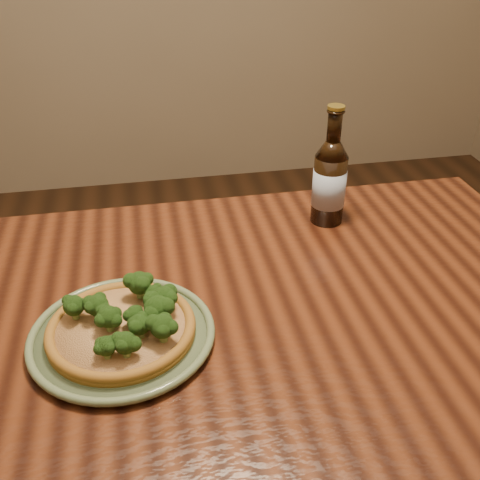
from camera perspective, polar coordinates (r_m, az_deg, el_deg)
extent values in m
cube|color=#4E2310|center=(0.97, -8.23, -9.91)|extent=(1.60, 0.90, 0.04)
cylinder|color=#4E2310|center=(1.67, 17.81, -7.42)|extent=(0.07, 0.07, 0.71)
cylinder|color=#657752|center=(0.95, -11.85, -9.61)|extent=(0.28, 0.28, 0.01)
torus|color=#657752|center=(0.94, -11.90, -9.29)|extent=(0.30, 0.30, 0.01)
torus|color=#657752|center=(0.94, -11.89, -9.34)|extent=(0.24, 0.24, 0.01)
cylinder|color=#996622|center=(0.94, -11.93, -9.06)|extent=(0.24, 0.24, 0.01)
torus|color=#996622|center=(0.93, -11.98, -8.69)|extent=(0.24, 0.24, 0.02)
cylinder|color=#D2BF80|center=(0.93, -11.98, -8.69)|extent=(0.21, 0.21, 0.01)
sphere|color=#315A1C|center=(0.94, -14.29, -6.44)|extent=(0.05, 0.05, 0.04)
sphere|color=#315A1C|center=(0.89, -10.21, -8.46)|extent=(0.05, 0.05, 0.03)
sphere|color=#315A1C|center=(0.87, -13.46, -10.43)|extent=(0.04, 0.04, 0.03)
sphere|color=#315A1C|center=(0.91, -13.21, -7.60)|extent=(0.05, 0.05, 0.04)
sphere|color=#315A1C|center=(0.92, -10.63, -7.42)|extent=(0.04, 0.04, 0.03)
sphere|color=#315A1C|center=(0.97, -10.19, -4.32)|extent=(0.05, 0.05, 0.04)
sphere|color=#315A1C|center=(0.88, -7.90, -8.69)|extent=(0.04, 0.04, 0.04)
sphere|color=#315A1C|center=(0.93, -7.70, -5.84)|extent=(0.05, 0.05, 0.04)
sphere|color=#315A1C|center=(0.95, -16.53, -6.41)|extent=(0.04, 0.04, 0.03)
sphere|color=#315A1C|center=(0.96, -8.75, -5.37)|extent=(0.04, 0.04, 0.03)
sphere|color=#315A1C|center=(0.91, -8.43, -6.85)|extent=(0.06, 0.06, 0.04)
sphere|color=#315A1C|center=(0.86, -11.58, -10.20)|extent=(0.05, 0.05, 0.03)
cylinder|color=black|center=(1.23, 9.00, 5.10)|extent=(0.07, 0.07, 0.15)
cone|color=black|center=(1.19, 9.37, 9.12)|extent=(0.07, 0.07, 0.03)
cylinder|color=black|center=(1.17, 9.59, 11.42)|extent=(0.03, 0.03, 0.07)
torus|color=black|center=(1.16, 9.72, 12.78)|extent=(0.04, 0.04, 0.01)
cylinder|color=#A58C33|center=(1.16, 9.76, 13.15)|extent=(0.04, 0.04, 0.01)
cylinder|color=#ADBBD1|center=(1.23, 9.02, 5.31)|extent=(0.07, 0.07, 0.08)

